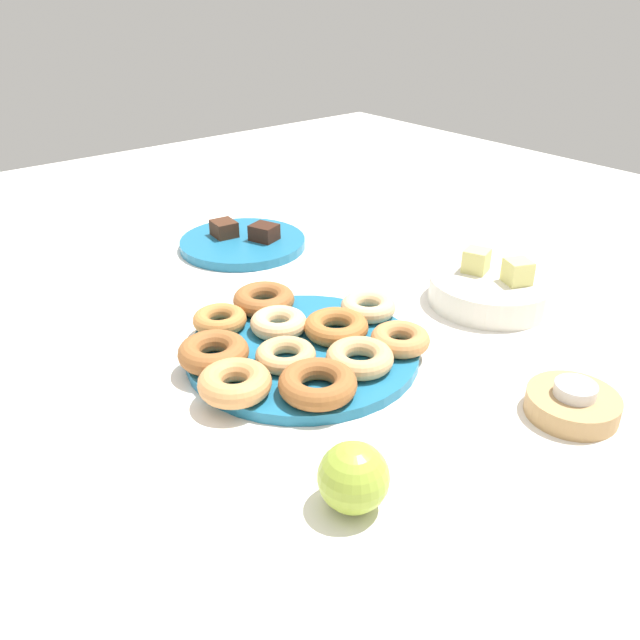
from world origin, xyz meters
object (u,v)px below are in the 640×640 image
donut_6 (264,299)px  cake_plate (243,243)px  donut_7 (368,307)px  donut_10 (286,355)px  donut_plate (303,351)px  brownie_near (224,229)px  donut_5 (220,319)px  donut_4 (336,327)px  brownie_far (264,232)px  melon_chunk_left (476,261)px  donut_0 (318,384)px  donut_2 (213,352)px  donut_3 (400,339)px  donut_8 (360,358)px  fruit_bowl (491,290)px  tealight (575,390)px  donut_9 (235,383)px  candle_holder (572,405)px  melon_chunk_right (518,272)px  apple (353,477)px  donut_1 (280,323)px

donut_6 → cake_plate: 0.28m
donut_7 → donut_10: size_ratio=1.03×
donut_plate → brownie_near: 0.43m
donut_5 → cake_plate: bearing=141.2°
donut_4 → brownie_far: brownie_far is taller
donut_10 → donut_6: bearing=155.0°
donut_5 → melon_chunk_left: melon_chunk_left is taller
donut_0 → donut_2: donut_2 is taller
donut_6 → melon_chunk_left: bearing=63.2°
donut_3 → cake_plate: size_ratio=0.34×
donut_8 → fruit_bowl: fruit_bowl is taller
donut_7 → donut_2: bearing=-96.7°
donut_10 → tealight: 0.35m
donut_2 → donut_0: bearing=22.7°
donut_9 → candle_holder: donut_9 is taller
donut_6 → donut_0: bearing=-19.5°
donut_6 → cake_plate: donut_6 is taller
brownie_near → tealight: brownie_near is taller
donut_7 → melon_chunk_right: (0.10, 0.21, 0.03)m
apple → cake_plate: bearing=155.4°
donut_6 → melon_chunk_left: 0.34m
donut_6 → brownie_near: (-0.29, 0.11, 0.00)m
cake_plate → fruit_bowl: fruit_bowl is taller
apple → donut_10: bearing=158.3°
donut_6 → donut_7: (0.11, 0.11, -0.00)m
tealight → fruit_bowl: 0.29m
donut_3 → apple: (0.17, -0.23, 0.01)m
donut_1 → brownie_near: brownie_near is taller
candle_holder → apple: apple is taller
donut_3 → donut_8: size_ratio=0.91×
donut_6 → melon_chunk_left: size_ratio=2.53×
donut_8 → brownie_near: brownie_near is taller
donut_8 → cake_plate: bearing=164.5°
donut_1 → brownie_near: size_ratio=1.72×
donut_8 → donut_2: bearing=-132.7°
cake_plate → melon_chunk_right: bearing=21.5°
donut_8 → candle_holder: size_ratio=0.81×
melon_chunk_left → donut_3: bearing=-75.4°
donut_3 → donut_10: bearing=-114.7°
tealight → melon_chunk_right: melon_chunk_right is taller
donut_plate → brownie_near: bearing=161.8°
donut_8 → candle_holder: (0.22, 0.14, -0.01)m
donut_0 → donut_3: donut_0 is taller
brownie_far → candle_holder: size_ratio=0.43×
donut_plate → melon_chunk_right: melon_chunk_right is taller
donut_1 → donut_7: (0.04, 0.13, -0.00)m
donut_6 → donut_9: (0.16, -0.15, 0.00)m
donut_0 → donut_7: bearing=120.9°
donut_3 → donut_8: bearing=-89.0°
cake_plate → brownie_far: size_ratio=5.06×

